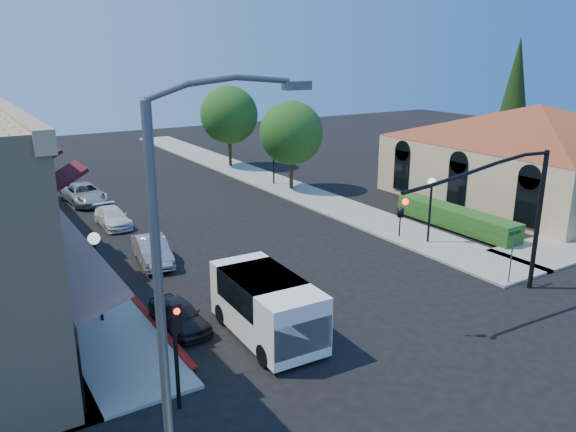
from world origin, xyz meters
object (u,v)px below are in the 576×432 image
conifer_far (515,95)px  lamppost_left_near (96,255)px  street_name_sign (512,248)px  lamppost_left_far (33,181)px  secondary_signal (176,337)px  parked_car_d (84,194)px  signal_mast_arm (508,203)px  street_tree_a (291,133)px  lamppost_right_near (431,194)px  street_tree_b (229,115)px  parked_car_c (112,217)px  lamppost_right_far (274,150)px  parked_car_a (179,315)px  parked_car_b (152,251)px  cobra_streetlight (176,289)px  white_van (267,304)px

conifer_far → lamppost_left_near: 38.02m
street_name_sign → lamppost_left_far: 25.48m
secondary_signal → parked_car_d: size_ratio=0.70×
signal_mast_arm → parked_car_d: (-10.83, 24.68, -3.43)m
street_tree_a → lamppost_right_near: street_tree_a is taller
street_tree_b → parked_car_c: 18.57m
lamppost_left_near → lamppost_right_far: (17.00, 16.00, 0.00)m
signal_mast_arm → parked_car_c: bearing=119.9°
lamppost_right_far → parked_car_c: 14.06m
parked_car_a → signal_mast_arm: bearing=-26.0°
street_tree_a → street_name_sign: size_ratio=2.59×
parked_car_b → lamppost_left_far: bearing=119.4°
lamppost_right_near → parked_car_d: 22.72m
street_tree_b → conifer_far: bearing=-36.1°
street_name_sign → parked_car_b: 16.40m
lamppost_left_near → signal_mast_arm: bearing=-24.4°
street_tree_a → lamppost_right_far: bearing=98.5°
cobra_streetlight → street_name_sign: size_ratio=3.72×
signal_mast_arm → lamppost_left_near: size_ratio=2.24×
cobra_streetlight → lamppost_left_near: (0.65, 10.00, -2.53)m
street_tree_a → secondary_signal: bearing=-129.2°
street_tree_a → parked_car_d: bearing=163.1°
conifer_far → lamppost_left_near: size_ratio=3.08×
parked_car_c → street_tree_a: bearing=8.0°
conifer_far → white_van: (-31.76, -14.23, -5.07)m
lamppost_left_near → lamppost_right_near: 17.00m
cobra_streetlight → street_name_sign: 17.54m
cobra_streetlight → parked_car_a: 9.75m
lamppost_left_far → white_van: 18.89m
cobra_streetlight → lamppost_right_near: (17.65, 10.00, -2.53)m
signal_mast_arm → parked_car_a: bearing=159.5°
lamppost_left_near → lamppost_right_far: 23.35m
street_name_sign → lamppost_left_near: lamppost_left_near is taller
parked_car_a → parked_car_d: parked_car_d is taller
white_van → parked_car_d: 22.45m
lamppost_left_far → lamppost_right_far: bearing=6.7°
secondary_signal → lamppost_left_near: lamppost_left_near is taller
conifer_far → street_tree_b: bearing=143.9°
street_name_sign → parked_car_c: bearing=124.6°
conifer_far → white_van: conifer_far is taller
signal_mast_arm → secondary_signal: signal_mast_arm is taller
white_van → parked_car_b: bearing=96.4°
street_tree_b → street_name_sign: 29.96m
parked_car_a → street_name_sign: bearing=-21.0°
white_van → secondary_signal: bearing=-150.9°
signal_mast_arm → lamppost_right_near: size_ratio=2.24×
street_tree_a → lamppost_right_near: size_ratio=1.82×
white_van → parked_car_a: (-2.44, 2.23, -0.75)m
lamppost_right_near → parked_car_d: size_ratio=0.75×
street_tree_b → parked_car_d: (-13.78, -5.83, -3.89)m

